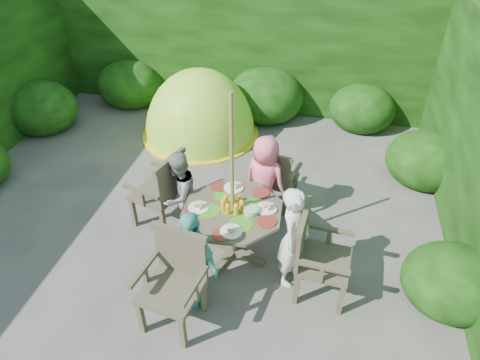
% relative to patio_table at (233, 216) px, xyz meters
% --- Properties ---
extents(ground, '(60.00, 60.00, 0.00)m').
position_rel_patio_table_xyz_m(ground, '(-0.85, 0.39, -0.61)').
color(ground, '#47443F').
rests_on(ground, ground).
extents(hedge_enclosure, '(9.00, 9.00, 2.50)m').
position_rel_patio_table_xyz_m(hedge_enclosure, '(-0.85, 1.72, 0.64)').
color(hedge_enclosure, black).
rests_on(hedge_enclosure, ground).
extents(patio_table, '(1.57, 1.57, 0.86)m').
position_rel_patio_table_xyz_m(patio_table, '(0.00, 0.00, 0.00)').
color(patio_table, '#3A3526').
rests_on(patio_table, ground).
extents(parasol_pole, '(0.06, 0.06, 2.20)m').
position_rel_patio_table_xyz_m(parasol_pole, '(-0.00, 0.00, 0.49)').
color(parasol_pole, olive).
rests_on(parasol_pole, ground).
extents(garden_chair_right, '(0.61, 0.67, 1.06)m').
position_rel_patio_table_xyz_m(garden_chair_right, '(1.02, -0.37, -0.04)').
color(garden_chair_right, '#3A3526').
rests_on(garden_chair_right, ground).
extents(garden_chair_left, '(0.71, 0.76, 1.06)m').
position_rel_patio_table_xyz_m(garden_chair_left, '(-1.03, 0.35, -0.04)').
color(garden_chair_left, '#3A3526').
rests_on(garden_chair_left, ground).
extents(garden_chair_back, '(0.64, 0.59, 0.92)m').
position_rel_patio_table_xyz_m(garden_chair_back, '(0.35, 1.04, -0.11)').
color(garden_chair_back, '#3A3526').
rests_on(garden_chair_back, ground).
extents(garden_chair_front, '(0.71, 0.65, 1.05)m').
position_rel_patio_table_xyz_m(garden_chair_front, '(-0.36, -1.03, -0.05)').
color(garden_chair_front, '#3A3526').
rests_on(garden_chair_front, ground).
extents(child_right, '(0.40, 0.53, 1.30)m').
position_rel_patio_table_xyz_m(child_right, '(0.75, -0.25, 0.05)').
color(child_right, silver).
rests_on(child_right, ground).
extents(child_left, '(0.57, 0.67, 1.20)m').
position_rel_patio_table_xyz_m(child_left, '(-0.76, 0.25, -0.01)').
color(child_left, gray).
rests_on(child_left, ground).
extents(child_back, '(0.74, 0.63, 1.27)m').
position_rel_patio_table_xyz_m(child_back, '(0.25, 0.76, 0.03)').
color(child_back, pink).
rests_on(child_back, ground).
extents(child_front, '(0.78, 0.62, 1.23)m').
position_rel_patio_table_xyz_m(child_front, '(-0.26, -0.76, 0.01)').
color(child_front, '#50BBB2').
rests_on(child_front, ground).
extents(dome_tent, '(2.31, 2.31, 2.42)m').
position_rel_patio_table_xyz_m(dome_tent, '(-1.29, 2.77, -0.61)').
color(dome_tent, '#A5D929').
rests_on(dome_tent, ground).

